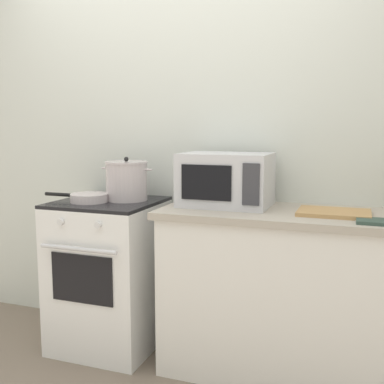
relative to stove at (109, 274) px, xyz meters
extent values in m
cube|color=silver|center=(0.65, 0.37, 0.79)|extent=(4.40, 0.10, 2.50)
cube|color=white|center=(1.25, 0.02, -0.02)|extent=(1.64, 0.56, 0.88)
cube|color=#ADA393|center=(1.25, 0.02, 0.44)|extent=(1.70, 0.60, 0.04)
cube|color=white|center=(0.00, 0.00, -0.01)|extent=(0.60, 0.60, 0.90)
cube|color=black|center=(0.00, 0.00, 0.45)|extent=(0.60, 0.60, 0.02)
cube|color=black|center=(0.00, -0.30, 0.06)|extent=(0.39, 0.01, 0.28)
cylinder|color=silver|center=(0.00, -0.33, 0.24)|extent=(0.48, 0.02, 0.02)
cylinder|color=silver|center=(-0.12, -0.31, 0.38)|extent=(0.04, 0.02, 0.04)
cylinder|color=silver|center=(0.12, -0.31, 0.38)|extent=(0.04, 0.02, 0.04)
cylinder|color=beige|center=(0.10, 0.06, 0.57)|extent=(0.25, 0.25, 0.23)
cylinder|color=beige|center=(0.10, 0.06, 0.69)|extent=(0.26, 0.26, 0.01)
sphere|color=black|center=(0.10, 0.06, 0.71)|extent=(0.03, 0.03, 0.03)
cylinder|color=beige|center=(-0.05, 0.06, 0.65)|extent=(0.05, 0.01, 0.01)
cylinder|color=beige|center=(0.25, 0.06, 0.65)|extent=(0.05, 0.01, 0.01)
cylinder|color=beige|center=(-0.08, -0.08, 0.48)|extent=(0.22, 0.22, 0.05)
cylinder|color=black|center=(-0.29, -0.08, 0.49)|extent=(0.20, 0.02, 0.02)
cube|color=silver|center=(0.73, 0.08, 0.61)|extent=(0.50, 0.36, 0.30)
cube|color=black|center=(0.67, -0.10, 0.61)|extent=(0.28, 0.01, 0.19)
cube|color=#38383D|center=(0.91, -0.10, 0.61)|extent=(0.09, 0.01, 0.22)
cube|color=tan|center=(1.32, 0.00, 0.47)|extent=(0.36, 0.26, 0.02)
cube|color=#384C42|center=(1.52, -0.16, 0.47)|extent=(0.18, 0.14, 0.02)
camera|label=1|loc=(1.44, -2.45, 0.90)|focal=43.47mm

